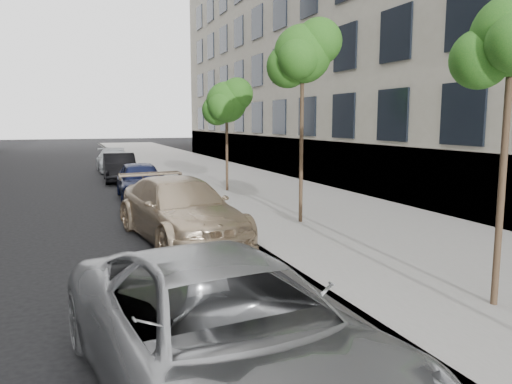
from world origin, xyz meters
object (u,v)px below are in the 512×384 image
tree_mid (303,54)px  minivan (226,335)px  tree_far (227,102)px  sedan_black (119,167)px  sedan_rear (114,160)px  sedan_blue (141,180)px  suv (181,209)px

tree_mid → minivan: size_ratio=1.00×
tree_mid → tree_far: (0.00, 6.50, -0.99)m
tree_far → sedan_black: (-3.51, 5.63, -2.86)m
tree_far → minivan: size_ratio=0.82×
sedan_rear → tree_far: bearing=-72.1°
tree_far → sedan_black: bearing=122.0°
tree_mid → sedan_blue: 8.24m
tree_mid → suv: (-3.33, -0.29, -3.78)m
sedan_rear → sedan_black: bearing=-92.1°
sedan_blue → sedan_rear: size_ratio=0.91×
minivan → suv: 7.19m
sedan_black → sedan_rear: (0.19, 4.78, -0.02)m
suv → sedan_blue: suv is taller
suv → sedan_rear: 17.19m
tree_far → suv: 8.06m
sedan_rear → tree_mid: bearing=-78.7°
tree_far → minivan: 14.84m
minivan → sedan_blue: minivan is taller
sedan_black → sedan_rear: sedan_black is taller
tree_far → sedan_rear: tree_far is taller
sedan_blue → sedan_rear: bearing=92.4°
tree_mid → sedan_black: bearing=106.2°
tree_far → minivan: tree_far is taller
minivan → suv: minivan is taller
tree_far → suv: (-3.33, -6.79, -2.79)m
suv → sedan_blue: size_ratio=1.26×
tree_mid → minivan: tree_mid is taller
sedan_black → minivan: bearing=-90.5°
sedan_blue → sedan_black: 5.63m
tree_far → suv: size_ratio=0.86×
sedan_blue → sedan_rear: 10.41m
minivan → sedan_black: size_ratio=1.32×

